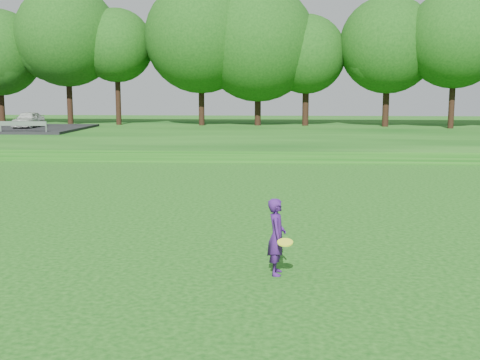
{
  "coord_description": "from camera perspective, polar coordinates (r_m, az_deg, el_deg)",
  "views": [
    {
      "loc": [
        2.64,
        -10.64,
        3.74
      ],
      "look_at": [
        1.61,
        5.11,
        1.3
      ],
      "focal_mm": 45.0,
      "sensor_mm": 36.0,
      "label": 1
    }
  ],
  "objects": [
    {
      "name": "treeline",
      "position": [
        48.91,
        0.66,
        13.9
      ],
      "size": [
        104.0,
        7.0,
        15.0
      ],
      "primitive_type": null,
      "color": "#12410F",
      "rests_on": "berm"
    },
    {
      "name": "walking_path",
      "position": [
        30.98,
        -1.16,
        1.89
      ],
      "size": [
        130.0,
        1.6,
        0.04
      ],
      "primitive_type": "cube",
      "color": "gray",
      "rests_on": "ground"
    },
    {
      "name": "woman",
      "position": [
        12.12,
        3.5,
        -5.38
      ],
      "size": [
        0.51,
        0.8,
        1.55
      ],
      "color": "#3F1767",
      "rests_on": "ground"
    },
    {
      "name": "berm",
      "position": [
        44.85,
        0.37,
        4.39
      ],
      "size": [
        130.0,
        30.0,
        0.6
      ],
      "primitive_type": "cube",
      "color": "#0D450D",
      "rests_on": "ground"
    },
    {
      "name": "ground",
      "position": [
        11.58,
        -9.79,
        -10.18
      ],
      "size": [
        140.0,
        140.0,
        0.0
      ],
      "primitive_type": "plane",
      "color": "#0D450D",
      "rests_on": "ground"
    }
  ]
}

